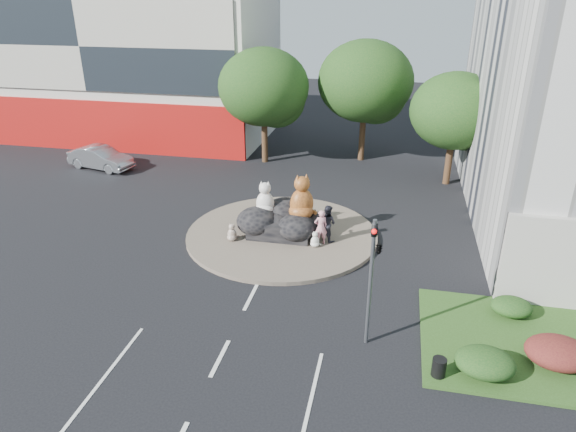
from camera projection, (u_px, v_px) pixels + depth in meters
name	position (u px, v px, depth m)	size (l,w,h in m)	color
ground	(220.00, 358.00, 18.19)	(120.00, 120.00, 0.00)	black
roundabout_island	(282.00, 234.00, 27.07)	(10.00, 10.00, 0.20)	brown
rock_plinth	(282.00, 225.00, 26.84)	(3.20, 2.60, 0.90)	black
shophouse_block	(123.00, 61.00, 43.99)	(25.20, 12.30, 17.40)	beige
grass_verge	(562.00, 349.00, 18.55)	(10.00, 6.00, 0.12)	#264316
tree_left	(265.00, 91.00, 36.47)	(6.46, 6.46, 8.27)	#382314
tree_mid	(366.00, 85.00, 36.79)	(6.84, 6.84, 8.76)	#382314
tree_right	(456.00, 115.00, 32.46)	(5.70, 5.70, 7.30)	#382314
hedge_near_green	(485.00, 363.00, 17.13)	(2.00, 1.60, 0.90)	#113813
hedge_red	(558.00, 353.00, 17.53)	(2.20, 1.76, 0.99)	#451216
hedge_back_green	(512.00, 307.00, 20.27)	(1.60, 1.28, 0.72)	#113813
traffic_light	(375.00, 257.00, 17.52)	(0.44, 1.24, 5.00)	#595B60
street_lamp	(575.00, 187.00, 21.01)	(2.34, 0.22, 8.06)	#595B60
cat_white	(265.00, 197.00, 26.68)	(1.09, 0.95, 1.82)	silver
cat_tabby	(302.00, 196.00, 26.11)	(1.42, 1.23, 2.36)	#C86229
kitten_calico	(232.00, 232.00, 26.06)	(0.56, 0.48, 0.93)	silver
kitten_white	(315.00, 239.00, 25.43)	(0.50, 0.43, 0.84)	silver
pedestrian_pink	(321.00, 227.00, 25.48)	(0.67, 0.44, 1.82)	pink
pedestrian_dark	(327.00, 223.00, 25.81)	(0.93, 0.73, 1.92)	black
parked_car	(101.00, 158.00, 36.78)	(1.70, 4.88, 1.61)	#9D9FA4
litter_bin	(439.00, 367.00, 17.10)	(0.48, 0.48, 0.67)	black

